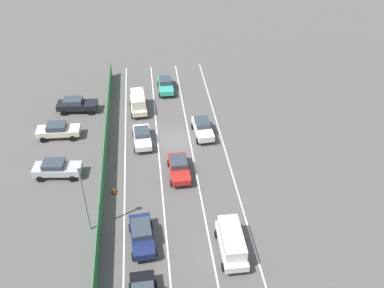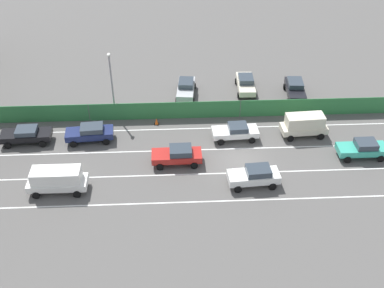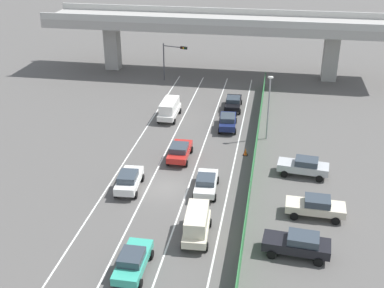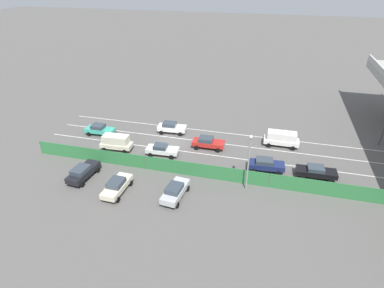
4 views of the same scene
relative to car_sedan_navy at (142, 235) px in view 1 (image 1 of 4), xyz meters
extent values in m
plane|color=#565451|center=(-3.68, -13.64, -0.91)|extent=(300.00, 300.00, 0.00)
cube|color=silver|center=(-8.86, -7.02, -0.90)|extent=(0.14, 49.24, 0.01)
cube|color=silver|center=(-5.41, -7.02, -0.90)|extent=(0.14, 49.24, 0.01)
cube|color=silver|center=(-1.95, -7.02, -0.90)|extent=(0.14, 49.24, 0.01)
cube|color=silver|center=(1.50, -7.02, -0.90)|extent=(0.14, 49.24, 0.01)
cube|color=#2D753D|center=(3.41, -7.02, 0.04)|extent=(0.06, 45.24, 1.89)
cylinder|color=#4C514C|center=(3.41, -29.64, 0.04)|extent=(0.10, 0.10, 1.89)
cylinder|color=#4C514C|center=(3.41, -14.56, 0.04)|extent=(0.10, 0.10, 1.89)
cylinder|color=#4C514C|center=(3.41, 0.52, 0.04)|extent=(0.10, 0.10, 1.89)
cube|color=navy|center=(0.00, 0.06, -0.11)|extent=(2.05, 4.52, 0.63)
cube|color=#333D47|center=(0.02, -0.20, 0.46)|extent=(1.67, 2.18, 0.51)
cylinder|color=black|center=(-0.98, 1.49, -0.59)|extent=(0.27, 0.65, 0.64)
cylinder|color=black|center=(0.75, 1.62, -0.59)|extent=(0.27, 0.65, 0.64)
cylinder|color=black|center=(-0.75, -1.50, -0.59)|extent=(0.27, 0.65, 0.64)
cylinder|color=black|center=(0.97, -1.37, -0.59)|extent=(0.27, 0.65, 0.64)
cube|color=teal|center=(-3.58, -24.63, -0.13)|extent=(1.75, 4.40, 0.59)
cube|color=#333D47|center=(-3.58, -24.89, 0.44)|extent=(1.53, 1.84, 0.56)
cylinder|color=black|center=(-4.45, -23.14, -0.59)|extent=(0.22, 0.64, 0.64)
cylinder|color=black|center=(-2.73, -23.13, -0.59)|extent=(0.22, 0.64, 0.64)
cylinder|color=black|center=(-4.44, -26.13, -0.59)|extent=(0.22, 0.64, 0.64)
cylinder|color=black|center=(-2.71, -26.12, -0.59)|extent=(0.22, 0.64, 0.64)
cube|color=silver|center=(-6.93, 1.79, -0.13)|extent=(1.83, 4.82, 0.59)
cube|color=silver|center=(-6.93, 1.79, 0.70)|extent=(1.61, 3.96, 1.07)
cylinder|color=black|center=(-7.83, 3.43, -0.59)|extent=(0.22, 0.64, 0.64)
cylinder|color=black|center=(-6.02, 3.43, -0.59)|extent=(0.22, 0.64, 0.64)
cylinder|color=black|center=(-7.84, 0.15, -0.59)|extent=(0.22, 0.64, 0.64)
cylinder|color=black|center=(-6.02, 0.15, -0.59)|extent=(0.22, 0.64, 0.64)
cube|color=red|center=(-3.74, -8.02, -0.14)|extent=(1.86, 4.42, 0.58)
cube|color=#333D47|center=(-3.74, -8.38, 0.43)|extent=(1.61, 1.95, 0.55)
cylinder|color=black|center=(-4.67, -6.54, -0.59)|extent=(0.23, 0.64, 0.64)
cylinder|color=black|center=(-2.87, -6.52, -0.59)|extent=(0.23, 0.64, 0.64)
cylinder|color=black|center=(-4.62, -9.53, -0.59)|extent=(0.23, 0.64, 0.64)
cylinder|color=black|center=(-2.82, -9.51, -0.59)|extent=(0.23, 0.64, 0.64)
cube|color=silver|center=(-6.91, -14.35, -0.09)|extent=(2.01, 4.39, 0.67)
cube|color=#333D47|center=(-6.89, -14.71, 0.51)|extent=(1.64, 2.09, 0.54)
cylinder|color=black|center=(-7.87, -12.96, -0.59)|extent=(0.26, 0.65, 0.64)
cylinder|color=black|center=(-6.16, -12.84, -0.59)|extent=(0.26, 0.65, 0.64)
cylinder|color=black|center=(-7.67, -15.86, -0.59)|extent=(0.26, 0.65, 0.64)
cylinder|color=black|center=(-5.95, -15.74, -0.59)|extent=(0.26, 0.65, 0.64)
cylinder|color=black|center=(-0.82, 4.34, -0.59)|extent=(0.24, 0.65, 0.64)
cylinder|color=black|center=(0.95, 4.40, -0.59)|extent=(0.24, 0.65, 0.64)
cube|color=beige|center=(-0.06, -20.19, -0.13)|extent=(1.99, 4.41, 0.59)
cube|color=beige|center=(-0.06, -20.19, 0.73)|extent=(1.73, 3.63, 1.15)
cylinder|color=black|center=(-1.02, -18.78, -0.59)|extent=(0.26, 0.65, 0.64)
cylinder|color=black|center=(0.72, -18.68, -0.59)|extent=(0.26, 0.65, 0.64)
cylinder|color=black|center=(-0.84, -21.71, -0.59)|extent=(0.26, 0.65, 0.64)
cylinder|color=black|center=(0.89, -21.61, -0.59)|extent=(0.26, 0.65, 0.64)
cube|color=white|center=(-0.35, -13.60, -0.15)|extent=(1.96, 4.40, 0.55)
cube|color=#333D47|center=(-0.33, -13.84, 0.37)|extent=(1.62, 1.82, 0.49)
cylinder|color=black|center=(-1.29, -12.18, -0.59)|extent=(0.25, 0.65, 0.64)
cylinder|color=black|center=(0.45, -12.09, -0.59)|extent=(0.25, 0.65, 0.64)
cylinder|color=black|center=(-1.14, -15.11, -0.59)|extent=(0.25, 0.65, 0.64)
cylinder|color=black|center=(0.60, -15.02, -0.59)|extent=(0.25, 0.65, 0.64)
cube|color=black|center=(7.08, -20.96, -0.08)|extent=(4.76, 2.13, 0.68)
cube|color=#333D47|center=(7.51, -21.00, 0.52)|extent=(2.24, 1.72, 0.53)
cylinder|color=black|center=(5.44, -21.72, -0.59)|extent=(0.66, 0.27, 0.64)
cylinder|color=black|center=(5.58, -19.96, -0.59)|extent=(0.66, 0.27, 0.64)
cylinder|color=black|center=(8.58, -21.97, -0.59)|extent=(0.66, 0.27, 0.64)
cylinder|color=black|center=(8.72, -20.21, -0.59)|extent=(0.66, 0.27, 0.64)
cube|color=beige|center=(8.61, -15.83, -0.12)|extent=(4.64, 1.92, 0.62)
cube|color=#333D47|center=(8.73, -15.84, 0.47)|extent=(2.01, 1.62, 0.56)
cylinder|color=black|center=(7.02, -16.66, -0.59)|extent=(0.65, 0.24, 0.64)
cylinder|color=black|center=(7.08, -14.90, -0.59)|extent=(0.65, 0.24, 0.64)
cylinder|color=black|center=(10.13, -16.77, -0.59)|extent=(0.65, 0.24, 0.64)
cylinder|color=black|center=(10.19, -15.01, -0.59)|extent=(0.65, 0.24, 0.64)
cube|color=#B2B5B7|center=(7.83, -9.26, -0.09)|extent=(4.67, 2.20, 0.67)
cube|color=#333D47|center=(8.10, -9.29, 0.51)|extent=(2.15, 1.73, 0.54)
cylinder|color=black|center=(6.22, -9.97, -0.59)|extent=(0.66, 0.29, 0.64)
cylinder|color=black|center=(6.40, -8.23, -0.59)|extent=(0.66, 0.29, 0.64)
cylinder|color=black|center=(9.27, -10.29, -0.59)|extent=(0.66, 0.29, 0.64)
cylinder|color=black|center=(9.45, -8.55, -0.59)|extent=(0.66, 0.29, 0.64)
cylinder|color=gray|center=(4.31, -1.93, 2.36)|extent=(0.16, 0.16, 6.54)
ellipsoid|color=silver|center=(4.31, -1.93, 5.81)|extent=(0.60, 0.36, 0.28)
cone|color=orange|center=(2.44, -6.15, -0.55)|extent=(0.36, 0.36, 0.72)
cube|color=black|center=(2.44, -6.15, -0.89)|extent=(0.47, 0.47, 0.03)
camera|label=1|loc=(-1.27, 23.39, 26.05)|focal=39.91mm
camera|label=2|loc=(-36.84, -7.83, 25.68)|focal=44.62mm
camera|label=3|loc=(4.79, -49.59, 20.97)|focal=46.14mm
camera|label=4|loc=(34.02, -0.58, 21.26)|focal=29.56mm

